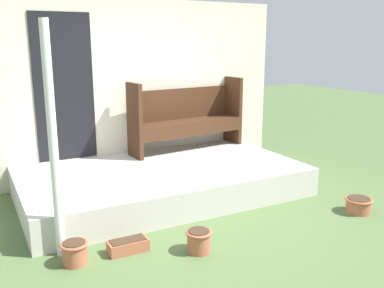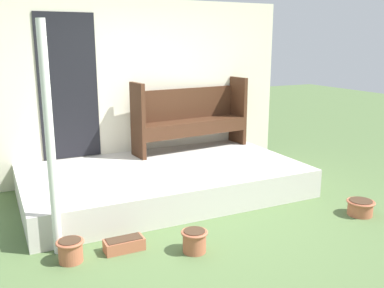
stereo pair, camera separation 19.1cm
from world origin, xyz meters
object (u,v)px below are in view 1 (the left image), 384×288
object	(u,v)px
flower_pot_middle	(199,240)
flower_pot_right	(358,204)
flower_pot_left	(75,252)
planter_box_rect	(128,246)
bench	(186,115)
support_post	(53,144)

from	to	relation	value
flower_pot_middle	flower_pot_right	world-z (taller)	flower_pot_middle
flower_pot_left	planter_box_rect	xyz separation A→B (m)	(0.51, -0.00, -0.06)
bench	flower_pot_right	distance (m)	2.78
support_post	planter_box_rect	xyz separation A→B (m)	(0.59, -0.24, -1.04)
flower_pot_left	flower_pot_middle	xyz separation A→B (m)	(1.12, -0.33, 0.00)
support_post	flower_pot_left	distance (m)	1.01
flower_pot_right	planter_box_rect	size ratio (longest dim) A/B	0.84
planter_box_rect	flower_pot_middle	bearing A→B (deg)	-27.97
flower_pot_left	planter_box_rect	size ratio (longest dim) A/B	0.67
bench	flower_pot_middle	xyz separation A→B (m)	(-1.10, -2.40, -0.79)
flower_pot_left	planter_box_rect	bearing A→B (deg)	-0.43
bench	planter_box_rect	distance (m)	2.82
bench	support_post	bearing A→B (deg)	-146.99
bench	flower_pot_left	size ratio (longest dim) A/B	7.16
flower_pot_middle	planter_box_rect	world-z (taller)	flower_pot_middle
flower_pot_left	flower_pot_right	distance (m)	3.31
flower_pot_middle	planter_box_rect	bearing A→B (deg)	152.03
bench	planter_box_rect	xyz separation A→B (m)	(-1.71, -2.07, -0.85)
support_post	flower_pot_left	size ratio (longest dim) A/B	8.44
flower_pot_middle	flower_pot_left	bearing A→B (deg)	163.73
bench	flower_pot_middle	bearing A→B (deg)	-120.23
support_post	bench	bearing A→B (deg)	38.59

